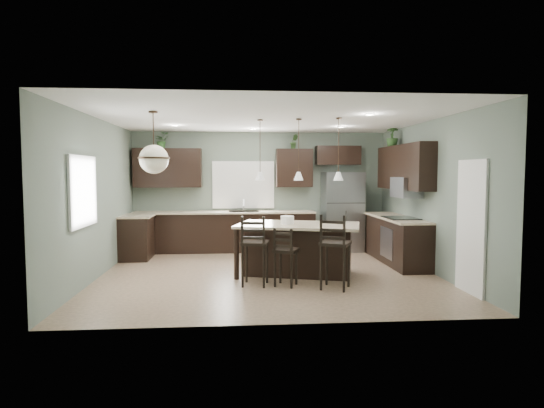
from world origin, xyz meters
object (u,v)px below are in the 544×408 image
(bar_stool_left, at_px, (255,251))
(bar_stool_center, at_px, (286,257))
(kitchen_island, at_px, (298,249))
(serving_dish, at_px, (287,220))
(plant_back_left, at_px, (162,140))
(refrigerator, at_px, (342,212))
(bar_stool_right, at_px, (335,252))

(bar_stool_left, relative_size, bar_stool_center, 1.20)
(kitchen_island, bearing_deg, bar_stool_left, -123.50)
(kitchen_island, distance_m, serving_dish, 0.57)
(kitchen_island, bearing_deg, plant_back_left, 152.14)
(serving_dish, height_order, plant_back_left, plant_back_left)
(kitchen_island, relative_size, bar_stool_left, 1.86)
(refrigerator, height_order, kitchen_island, refrigerator)
(kitchen_island, bearing_deg, bar_stool_center, -96.09)
(serving_dish, xyz_separation_m, bar_stool_center, (-0.12, -0.83, -0.51))
(kitchen_island, xyz_separation_m, bar_stool_center, (-0.31, -0.78, 0.02))
(kitchen_island, distance_m, plant_back_left, 4.41)
(bar_stool_left, xyz_separation_m, bar_stool_right, (1.26, -0.32, 0.02))
(bar_stool_left, bearing_deg, refrigerator, 67.26)
(serving_dish, height_order, bar_stool_left, bar_stool_left)
(kitchen_island, distance_m, bar_stool_center, 0.84)
(bar_stool_center, xyz_separation_m, plant_back_left, (-2.50, 3.44, 2.10))
(kitchen_island, bearing_deg, serving_dish, -180.00)
(kitchen_island, height_order, bar_stool_center, bar_stool_center)
(refrigerator, height_order, plant_back_left, plant_back_left)
(bar_stool_left, distance_m, bar_stool_right, 1.30)
(bar_stool_right, bearing_deg, plant_back_left, 156.82)
(refrigerator, xyz_separation_m, kitchen_island, (-1.38, -2.47, -0.46))
(refrigerator, bearing_deg, bar_stool_center, -117.49)
(refrigerator, distance_m, bar_stool_left, 3.87)
(plant_back_left, bearing_deg, bar_stool_left, -59.27)
(bar_stool_right, bearing_deg, bar_stool_left, -168.94)
(refrigerator, distance_m, serving_dish, 2.89)
(bar_stool_right, bearing_deg, kitchen_island, 139.05)
(serving_dish, relative_size, bar_stool_center, 0.25)
(bar_stool_left, relative_size, plant_back_left, 3.20)
(serving_dish, bearing_deg, kitchen_island, -15.61)
(serving_dish, distance_m, bar_stool_right, 1.31)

